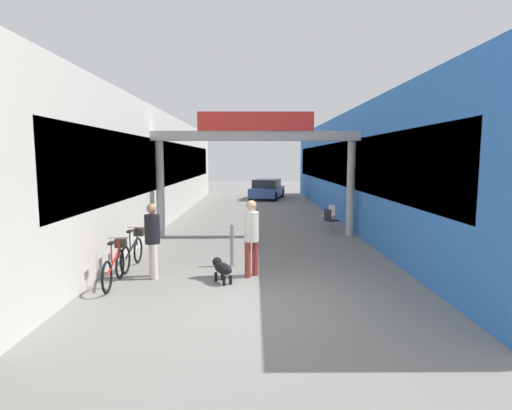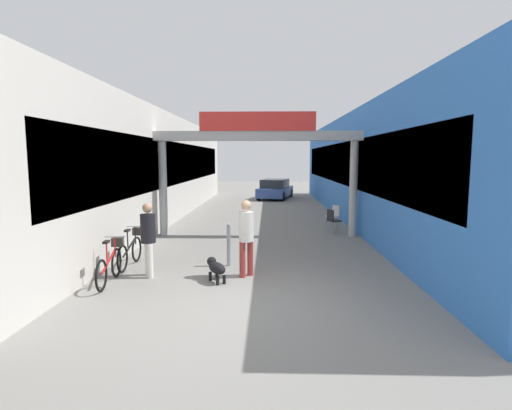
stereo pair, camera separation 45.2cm
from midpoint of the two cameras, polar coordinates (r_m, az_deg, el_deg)
ground_plane at (r=7.69m, az=-1.47°, el=-14.08°), size 80.00×80.00×0.00m
storefront_left at (r=18.93m, az=-16.52°, el=5.06°), size 3.00×26.00×4.56m
storefront_right at (r=18.86m, az=14.88°, el=5.11°), size 3.00×26.00×4.56m
arcade_sign_gateway at (r=13.95m, az=-0.99°, el=7.99°), size 7.40×0.47×4.30m
pedestrian_with_dog at (r=9.18m, az=-2.08°, el=-4.01°), size 0.48×0.48×1.78m
pedestrian_companion at (r=9.44m, az=-15.93°, el=-4.21°), size 0.46×0.46×1.71m
dog_on_leash at (r=8.96m, az=-6.37°, el=-8.93°), size 0.58×0.71×0.51m
bicycle_red_nearest at (r=9.36m, az=-20.82°, el=-7.92°), size 0.46×1.69×0.98m
bicycle_black_second at (r=10.61m, az=-18.32°, el=-6.12°), size 0.46×1.69×0.98m
bollard_post_metal at (r=10.16m, az=-4.74°, el=-5.65°), size 0.10×0.10×1.10m
cafe_chair_black_nearer at (r=14.76m, az=9.65°, el=-1.93°), size 0.53×0.53×0.89m
cafe_chair_aluminium_farther at (r=15.95m, az=9.76°, el=-1.29°), size 0.54×0.54×0.89m
parked_car_blue at (r=27.07m, az=1.12°, el=2.27°), size 2.62×4.30×1.33m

